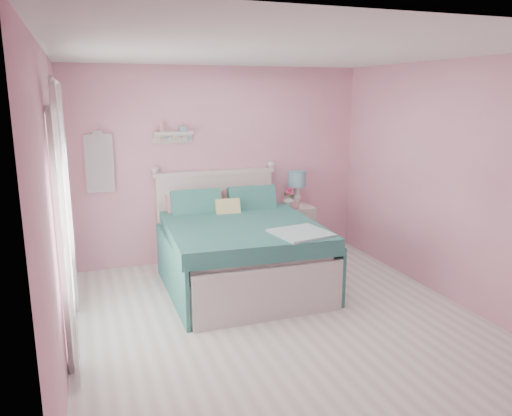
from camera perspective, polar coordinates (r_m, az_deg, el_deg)
floor at (r=5.11m, az=2.96°, el=-13.10°), size 4.50×4.50×0.00m
room_shell at (r=4.64m, az=3.19°, el=4.77°), size 4.50×4.50×4.50m
bed at (r=5.96m, az=-2.02°, el=-4.93°), size 1.77×2.17×1.24m
nightstand at (r=7.07m, az=4.26°, el=-2.56°), size 0.49×0.48×0.71m
table_lamp at (r=7.00m, az=4.71°, el=3.06°), size 0.24×0.24×0.48m
vase at (r=6.94m, az=3.81°, el=0.89°), size 0.17×0.17×0.17m
teacup at (r=6.81m, az=4.45°, el=0.30°), size 0.13×0.13×0.09m
roses at (r=6.91m, az=3.82°, el=1.87°), size 0.14×0.11×0.12m
wall_shelf at (r=6.55m, az=-9.51°, el=8.32°), size 0.50×0.15×0.25m
hanging_dress at (r=6.47m, az=-17.47°, el=4.87°), size 0.34×0.03×0.72m
french_door at (r=4.78m, az=-21.26°, el=-2.10°), size 0.04×1.32×2.16m
curtain_near at (r=4.03m, az=-20.88°, el=-3.20°), size 0.04×0.40×2.32m
curtain_far at (r=5.48m, az=-20.68°, el=0.93°), size 0.04×0.40×2.32m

